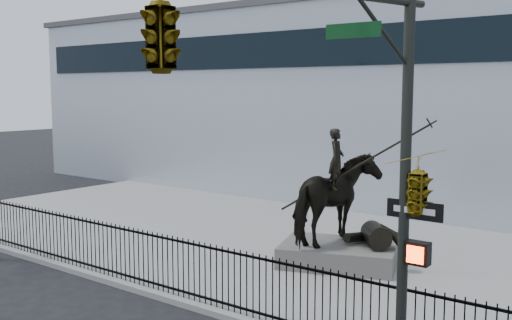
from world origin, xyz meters
The scene contains 7 objects.
ground centered at (0.00, 0.00, 0.00)m, with size 120.00×120.00×0.00m, color black.
plaza centered at (0.00, 7.00, 0.07)m, with size 30.00×12.00×0.15m, color #959693.
building centered at (0.00, 20.00, 4.50)m, with size 44.00×14.00×9.00m, color silver.
picket_fence centered at (0.00, 1.25, 0.90)m, with size 22.10×0.10×1.50m.
statue_plinth centered at (2.49, 6.03, 0.46)m, with size 3.26×2.24×0.61m, color #575450.
equestrian_statue centered at (2.55, 6.05, 2.04)m, with size 3.95×3.18×3.55m.
traffic_signal_right centered at (6.47, -2.00, 4.85)m, with size 2.17×6.86×7.00m.
Camera 1 is at (10.95, -8.95, 5.24)m, focal length 42.00 mm.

